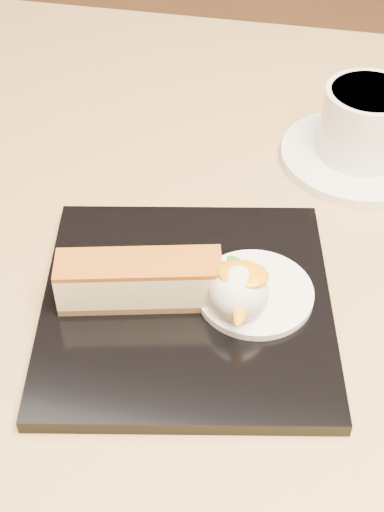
% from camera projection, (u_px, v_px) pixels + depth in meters
% --- Properties ---
extents(table, '(0.80, 0.80, 0.72)m').
position_uv_depth(table, '(198.00, 345.00, 0.72)').
color(table, black).
rests_on(table, ground).
extents(dessert_plate, '(0.26, 0.26, 0.01)m').
position_uv_depth(dessert_plate, '(187.00, 305.00, 0.55)').
color(dessert_plate, black).
rests_on(dessert_plate, table).
extents(cheesecake, '(0.13, 0.06, 0.04)m').
position_uv_depth(cheesecake, '(139.00, 280.00, 0.53)').
color(cheesecake, brown).
rests_on(cheesecake, dessert_plate).
extents(cream_smear, '(0.09, 0.09, 0.01)m').
position_uv_depth(cream_smear, '(255.00, 293.00, 0.54)').
color(cream_smear, white).
rests_on(cream_smear, dessert_plate).
extents(ice_cream_scoop, '(0.04, 0.04, 0.04)m').
position_uv_depth(ice_cream_scoop, '(239.00, 292.00, 0.52)').
color(ice_cream_scoop, white).
rests_on(ice_cream_scoop, cream_smear).
extents(mango_sauce, '(0.04, 0.03, 0.01)m').
position_uv_depth(mango_sauce, '(243.00, 274.00, 0.51)').
color(mango_sauce, orange).
rests_on(mango_sauce, ice_cream_scoop).
extents(mint_sprig, '(0.04, 0.03, 0.00)m').
position_uv_depth(mint_sprig, '(223.00, 261.00, 0.56)').
color(mint_sprig, '#33822A').
rests_on(mint_sprig, cream_smear).
extents(saucer, '(0.15, 0.15, 0.01)m').
position_uv_depth(saucer, '(358.00, 156.00, 0.69)').
color(saucer, white).
rests_on(saucer, table).
extents(coffee_cup, '(0.11, 0.08, 0.07)m').
position_uv_depth(coffee_cup, '(368.00, 122.00, 0.66)').
color(coffee_cup, white).
rests_on(coffee_cup, saucer).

